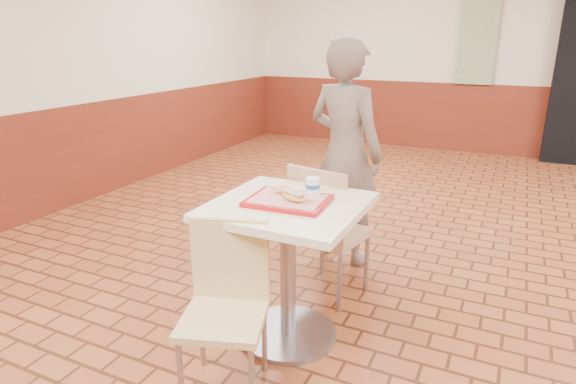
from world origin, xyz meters
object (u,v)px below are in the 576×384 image
at_px(chair_main_back, 325,226).
at_px(long_john_donut, 293,196).
at_px(main_table, 288,249).
at_px(paper_cup, 313,187).
at_px(ring_donut, 282,189).
at_px(chair_main_front, 226,299).
at_px(customer, 345,154).
at_px(serving_tray, 288,201).

distance_m(chair_main_back, long_john_donut, 0.64).
bearing_deg(long_john_donut, main_table, 154.97).
bearing_deg(paper_cup, ring_donut, -174.81).
relative_size(main_table, chair_main_front, 0.98).
bearing_deg(main_table, customer, 93.83).
bearing_deg(paper_cup, long_john_donut, -116.47).
xyz_separation_m(main_table, long_john_donut, (0.04, -0.02, 0.32)).
distance_m(main_table, long_john_donut, 0.32).
bearing_deg(long_john_donut, serving_tray, 154.97).
bearing_deg(serving_tray, main_table, 0.00).
bearing_deg(paper_cup, main_table, -135.04).
relative_size(main_table, ring_donut, 8.55).
xyz_separation_m(ring_donut, paper_cup, (0.17, 0.02, 0.03)).
bearing_deg(customer, paper_cup, 114.46).
height_order(main_table, serving_tray, serving_tray).
height_order(main_table, customer, customer).
relative_size(main_table, serving_tray, 1.98).
distance_m(long_john_donut, paper_cup, 0.13).
xyz_separation_m(customer, serving_tray, (0.08, -1.14, -0.00)).
relative_size(long_john_donut, paper_cup, 1.78).
xyz_separation_m(main_table, paper_cup, (0.10, 0.10, 0.34)).
height_order(chair_main_front, serving_tray, serving_tray).
bearing_deg(main_table, paper_cup, 44.96).
bearing_deg(chair_main_back, customer, -70.20).
bearing_deg(chair_main_front, main_table, 58.75).
distance_m(main_table, chair_main_front, 0.48).
bearing_deg(main_table, ring_donut, 131.82).
bearing_deg(chair_main_front, customer, 70.57).
height_order(customer, long_john_donut, customer).
distance_m(customer, paper_cup, 1.06).
distance_m(serving_tray, ring_donut, 0.12).
bearing_deg(serving_tray, chair_main_front, -102.89).
bearing_deg(chair_main_back, serving_tray, 98.59).
bearing_deg(chair_main_back, ring_donut, 88.26).
xyz_separation_m(chair_main_back, customer, (-0.10, 0.63, 0.33)).
distance_m(main_table, ring_donut, 0.33).
bearing_deg(paper_cup, customer, 99.56).
bearing_deg(customer, long_john_donut, 110.65).
bearing_deg(serving_tray, customer, 93.83).
relative_size(main_table, paper_cup, 8.41).
xyz_separation_m(main_table, ring_donut, (-0.07, 0.08, 0.31)).
distance_m(chair_main_front, ring_donut, 0.68).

